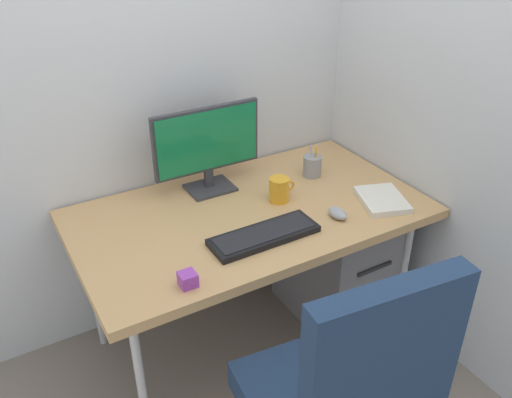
# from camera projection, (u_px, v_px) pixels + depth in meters

# --- Properties ---
(ground_plane) EXTENTS (8.00, 8.00, 0.00)m
(ground_plane) POSITION_uv_depth(u_px,v_px,m) (251.00, 335.00, 2.59)
(ground_plane) COLOR slate
(wall_back) EXTENTS (3.24, 0.04, 2.80)m
(wall_back) POSITION_uv_depth(u_px,v_px,m) (196.00, 18.00, 2.22)
(wall_back) COLOR silver
(wall_back) RESTS_ON ground_plane
(wall_side_right) EXTENTS (0.04, 2.61, 2.80)m
(wall_side_right) POSITION_uv_depth(u_px,v_px,m) (458.00, 30.00, 2.02)
(wall_side_right) COLOR silver
(wall_side_right) RESTS_ON ground_plane
(desk) EXTENTS (1.45, 0.82, 0.70)m
(desk) POSITION_uv_depth(u_px,v_px,m) (250.00, 218.00, 2.26)
(desk) COLOR tan
(desk) RESTS_ON ground_plane
(office_chair) EXTENTS (0.63, 0.64, 1.07)m
(office_chair) POSITION_uv_depth(u_px,v_px,m) (344.00, 397.00, 1.62)
(office_chair) COLOR black
(office_chair) RESTS_ON ground_plane
(filing_cabinet) EXTENTS (0.37, 0.55, 0.62)m
(filing_cabinet) POSITION_uv_depth(u_px,v_px,m) (334.00, 259.00, 2.60)
(filing_cabinet) COLOR slate
(filing_cabinet) RESTS_ON ground_plane
(monitor) EXTENTS (0.49, 0.16, 0.38)m
(monitor) POSITION_uv_depth(u_px,v_px,m) (207.00, 145.00, 2.30)
(monitor) COLOR #333338
(monitor) RESTS_ON desk
(keyboard) EXTENTS (0.43, 0.15, 0.03)m
(keyboard) POSITION_uv_depth(u_px,v_px,m) (264.00, 235.00, 2.05)
(keyboard) COLOR black
(keyboard) RESTS_ON desk
(mouse) EXTENTS (0.06, 0.10, 0.04)m
(mouse) POSITION_uv_depth(u_px,v_px,m) (338.00, 213.00, 2.18)
(mouse) COLOR #9EA0A5
(mouse) RESTS_ON desk
(pen_holder) EXTENTS (0.08, 0.08, 0.16)m
(pen_holder) POSITION_uv_depth(u_px,v_px,m) (312.00, 166.00, 2.48)
(pen_holder) COLOR gray
(pen_holder) RESTS_ON desk
(notebook) EXTENTS (0.25, 0.28, 0.03)m
(notebook) POSITION_uv_depth(u_px,v_px,m) (382.00, 200.00, 2.29)
(notebook) COLOR silver
(notebook) RESTS_ON desk
(coffee_mug) EXTENTS (0.12, 0.08, 0.11)m
(coffee_mug) POSITION_uv_depth(u_px,v_px,m) (279.00, 190.00, 2.28)
(coffee_mug) COLOR orange
(coffee_mug) RESTS_ON desk
(desk_clamp_accessory) EXTENTS (0.06, 0.06, 0.05)m
(desk_clamp_accessory) POSITION_uv_depth(u_px,v_px,m) (188.00, 279.00, 1.80)
(desk_clamp_accessory) COLOR purple
(desk_clamp_accessory) RESTS_ON desk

